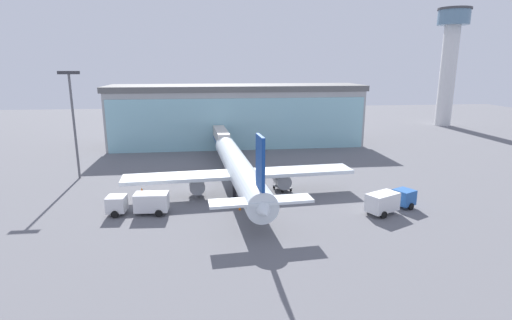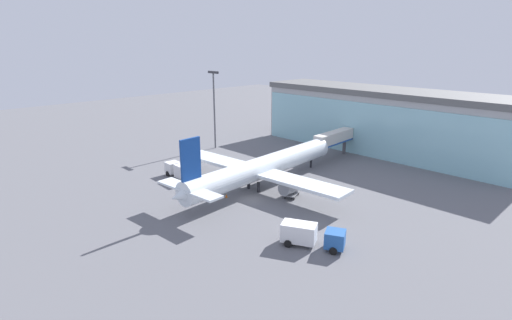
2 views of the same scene
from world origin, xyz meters
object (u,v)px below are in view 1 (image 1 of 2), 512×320
Objects in this scene: airplane at (240,170)px; baggage_cart at (282,187)px; control_tower at (450,54)px; safety_cone_nose at (240,208)px; safety_cone_wingtip at (142,189)px; jet_bridge at (221,136)px; apron_light_mast at (73,115)px; fuel_truck at (390,201)px; catering_truck at (140,203)px.

airplane is 6.85m from baggage_cart.
control_tower is 60.30× the size of safety_cone_nose.
baggage_cart is 20.39m from safety_cone_wingtip.
apron_light_mast reaches higher than jet_bridge.
safety_cone_wingtip is (-14.05, 2.28, -3.01)m from airplane.
control_tower reaches higher than safety_cone_wingtip.
fuel_truck is (17.87, -9.83, -1.82)m from airplane.
safety_cone_wingtip is (-1.35, 9.31, -1.19)m from catering_truck.
fuel_truck is 13.65× the size of safety_cone_wingtip.
baggage_cart is (18.95, 7.36, -0.97)m from catering_truck.
safety_cone_wingtip is at bearing -78.59° from catering_truck.
control_tower is at bearing 44.19° from safety_cone_nose.
apron_light_mast is at bearing 143.75° from safety_cone_wingtip.
airplane is 4.98× the size of catering_truck.
jet_bridge is 1.56× the size of fuel_truck.
safety_cone_nose and safety_cone_wingtip have the same top height.
jet_bridge reaches higher than baggage_cart.
apron_light_mast is at bearing -152.77° from control_tower.
airplane is at bearing -22.46° from apron_light_mast.
safety_cone_wingtip is (-20.30, 1.94, -0.23)m from baggage_cart.
baggage_cart reaches higher than safety_cone_nose.
control_tower is 60.30× the size of safety_cone_wingtip.
fuel_truck is (19.73, -32.40, -2.66)m from jet_bridge.
control_tower reaches higher than safety_cone_nose.
catering_truck reaches higher than safety_cone_wingtip.
airplane is at bearing 124.29° from fuel_truck.
control_tower is (66.99, 34.22, 16.53)m from jet_bridge.
jet_bridge is 29.89m from safety_cone_nose.
airplane is at bearing -138.91° from control_tower.
control_tower reaches higher than fuel_truck.
safety_cone_nose is (12.16, -0.01, -1.19)m from catering_truck.
control_tower is 1.96× the size of apron_light_mast.
apron_light_mast is at bearing 127.92° from fuel_truck.
control_tower is 0.90× the size of airplane.
baggage_cart is at bearing -155.61° from catering_truck.
fuel_truck is (42.95, -20.20, -8.68)m from apron_light_mast.
jet_bridge is 3.65× the size of baggage_cart.
jet_bridge is 0.32× the size of airplane.
baggage_cart is (-11.62, 10.16, -0.97)m from fuel_truck.
apron_light_mast is 5.27× the size of baggage_cart.
jet_bridge reaches higher than safety_cone_wingtip.
catering_truck reaches higher than baggage_cart.
airplane is (-65.12, -56.79, -17.38)m from control_tower.
safety_cone_nose is at bearing -135.81° from control_tower.
jet_bridge is at bearing 92.56° from safety_cone_nose.
apron_light_mast is at bearing -131.34° from baggage_cart.
safety_cone_wingtip is at bearing -36.25° from apron_light_mast.
jet_bridge is at bearing 27.73° from apron_light_mast.
airplane is 7.68m from safety_cone_nose.
jet_bridge is 23.95m from baggage_cart.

